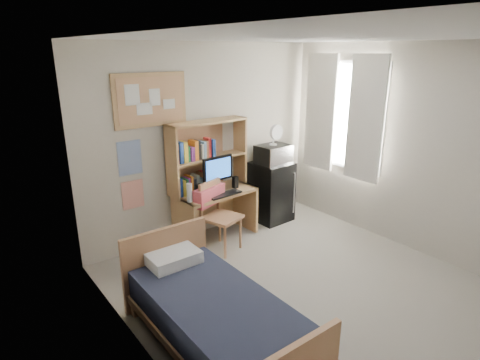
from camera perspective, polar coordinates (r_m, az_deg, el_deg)
floor at (r=4.53m, az=10.72°, el=-15.84°), size 3.60×4.20×0.02m
ceiling at (r=3.78m, az=13.13°, el=19.22°), size 3.60×4.20×0.02m
wall_back at (r=5.51m, az=-4.89°, el=5.45°), size 3.60×0.04×2.60m
wall_left at (r=2.92m, az=-12.27°, el=-6.49°), size 0.04×4.20×2.60m
wall_right at (r=5.42m, az=24.47°, el=3.67°), size 0.04×4.20×2.60m
window_unit at (r=5.96m, az=14.44°, el=8.85°), size 0.10×1.40×1.70m
curtain_left at (r=5.70m, az=17.41°, el=8.20°), size 0.04×0.55×1.70m
curtain_right at (r=6.19m, az=11.34°, el=9.39°), size 0.04×0.55×1.70m
bulletin_board at (r=5.02m, az=-12.62°, el=11.05°), size 0.94×0.03×0.64m
poster_wave at (r=5.02m, az=-15.43°, el=3.04°), size 0.30×0.01×0.42m
poster_japan at (r=5.16m, az=-15.00°, el=-2.00°), size 0.28×0.01×0.36m
desk at (r=5.53m, az=-3.45°, el=-4.93°), size 1.11×0.60×0.68m
desk_chair at (r=5.15m, az=-2.57°, el=-5.28°), size 0.58×0.58×0.92m
mini_fridge at (r=6.09m, az=4.44°, el=-1.62°), size 0.55×0.55×0.90m
bed at (r=3.68m, az=-3.33°, el=-19.63°), size 0.90×1.79×0.49m
hutch at (r=5.39m, az=-4.59°, el=3.49°), size 1.16×0.36×0.94m
monitor at (r=5.28m, az=-3.18°, el=0.71°), size 0.46×0.06×0.49m
keyboard at (r=5.25m, az=-2.20°, el=-2.05°), size 0.49×0.18×0.02m
speaker_left at (r=5.17m, az=-5.78°, el=-1.56°), size 0.08×0.08×0.18m
speaker_right at (r=5.51m, az=-0.68°, el=-0.31°), size 0.07×0.07×0.16m
water_bottle at (r=5.03m, az=-7.20°, el=-1.81°), size 0.07×0.07×0.24m
hoodie at (r=5.17m, az=-4.39°, el=-2.20°), size 0.51×0.29×0.23m
microwave at (r=5.90m, az=4.71°, el=3.70°), size 0.48×0.37×0.27m
desk_fan at (r=5.84m, az=4.78°, el=6.28°), size 0.23×0.23×0.27m
pillow at (r=4.06m, az=-9.47°, el=-10.82°), size 0.49×0.35×0.12m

